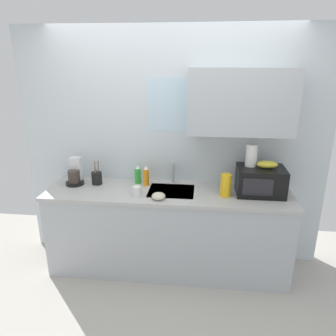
# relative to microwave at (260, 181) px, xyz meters

# --- Properties ---
(kitchen_wall_assembly) EXTENTS (3.26, 0.42, 2.50)m
(kitchen_wall_assembly) POSITION_rel_microwave_xyz_m (-0.78, 0.26, 0.32)
(kitchen_wall_assembly) COLOR silver
(kitchen_wall_assembly) RESTS_ON ground
(counter_unit) EXTENTS (2.49, 0.63, 0.90)m
(counter_unit) POSITION_rel_microwave_xyz_m (-0.91, -0.05, -0.58)
(counter_unit) COLOR #B2B7BC
(counter_unit) RESTS_ON ground
(sink_faucet) EXTENTS (0.03, 0.03, 0.22)m
(sink_faucet) POSITION_rel_microwave_xyz_m (-0.88, 0.19, -0.02)
(sink_faucet) COLOR #B2B5BA
(sink_faucet) RESTS_ON counter_unit
(microwave) EXTENTS (0.46, 0.35, 0.27)m
(microwave) POSITION_rel_microwave_xyz_m (0.00, 0.00, 0.00)
(microwave) COLOR black
(microwave) RESTS_ON counter_unit
(banana_bunch) EXTENTS (0.20, 0.11, 0.07)m
(banana_bunch) POSITION_rel_microwave_xyz_m (0.05, 0.00, 0.17)
(banana_bunch) COLOR gold
(banana_bunch) RESTS_ON microwave
(paper_towel_roll) EXTENTS (0.11, 0.11, 0.22)m
(paper_towel_roll) POSITION_rel_microwave_xyz_m (-0.10, 0.05, 0.24)
(paper_towel_roll) COLOR white
(paper_towel_roll) RESTS_ON microwave
(coffee_maker) EXTENTS (0.19, 0.21, 0.28)m
(coffee_maker) POSITION_rel_microwave_xyz_m (-1.92, 0.06, -0.03)
(coffee_maker) COLOR black
(coffee_maker) RESTS_ON counter_unit
(dish_soap_bottle_orange) EXTENTS (0.06, 0.06, 0.21)m
(dish_soap_bottle_orange) POSITION_rel_microwave_xyz_m (-1.16, 0.10, -0.03)
(dish_soap_bottle_orange) COLOR orange
(dish_soap_bottle_orange) RESTS_ON counter_unit
(dish_soap_bottle_green) EXTENTS (0.06, 0.06, 0.20)m
(dish_soap_bottle_green) POSITION_rel_microwave_xyz_m (-1.26, 0.15, -0.04)
(dish_soap_bottle_green) COLOR green
(dish_soap_bottle_green) RESTS_ON counter_unit
(cereal_canister) EXTENTS (0.10, 0.10, 0.22)m
(cereal_canister) POSITION_rel_microwave_xyz_m (-0.34, -0.10, -0.02)
(cereal_canister) COLOR gold
(cereal_canister) RESTS_ON counter_unit
(mug_white) EXTENTS (0.08, 0.08, 0.09)m
(mug_white) POSITION_rel_microwave_xyz_m (-1.20, -0.19, -0.09)
(mug_white) COLOR white
(mug_white) RESTS_ON counter_unit
(utensil_crock) EXTENTS (0.11, 0.11, 0.27)m
(utensil_crock) POSITION_rel_microwave_xyz_m (-1.69, 0.07, -0.07)
(utensil_crock) COLOR black
(utensil_crock) RESTS_ON counter_unit
(small_bowl) EXTENTS (0.13, 0.13, 0.06)m
(small_bowl) POSITION_rel_microwave_xyz_m (-0.98, -0.25, -0.10)
(small_bowl) COLOR beige
(small_bowl) RESTS_ON counter_unit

